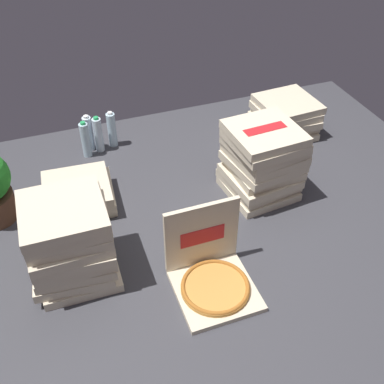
{
  "coord_description": "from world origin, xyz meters",
  "views": [
    {
      "loc": [
        -0.71,
        -1.73,
        1.79
      ],
      "look_at": [
        -0.04,
        0.1,
        0.14
      ],
      "focal_mm": 43.45,
      "sensor_mm": 36.0,
      "label": 1
    }
  ],
  "objects_px": {
    "pizza_stack_right_near": "(70,242)",
    "water_bottle_0": "(112,130)",
    "water_bottle_1": "(86,140)",
    "pizza_stack_center_near": "(79,194)",
    "water_bottle_2": "(89,133)",
    "water_bottle_3": "(98,135)",
    "pizza_stack_right_far": "(262,161)",
    "open_pizza_box": "(211,273)",
    "pizza_stack_right_mid": "(285,117)"
  },
  "relations": [
    {
      "from": "pizza_stack_right_near",
      "to": "water_bottle_0",
      "type": "distance_m",
      "value": 1.12
    },
    {
      "from": "pizza_stack_right_near",
      "to": "water_bottle_1",
      "type": "relative_size",
      "value": 1.74
    },
    {
      "from": "pizza_stack_center_near",
      "to": "water_bottle_2",
      "type": "relative_size",
      "value": 1.63
    },
    {
      "from": "pizza_stack_center_near",
      "to": "pizza_stack_right_near",
      "type": "relative_size",
      "value": 0.94
    },
    {
      "from": "water_bottle_0",
      "to": "water_bottle_2",
      "type": "relative_size",
      "value": 1.0
    },
    {
      "from": "water_bottle_2",
      "to": "water_bottle_3",
      "type": "relative_size",
      "value": 1.0
    },
    {
      "from": "pizza_stack_center_near",
      "to": "water_bottle_0",
      "type": "bearing_deg",
      "value": 59.16
    },
    {
      "from": "pizza_stack_right_far",
      "to": "water_bottle_2",
      "type": "bearing_deg",
      "value": 137.73
    },
    {
      "from": "open_pizza_box",
      "to": "water_bottle_2",
      "type": "bearing_deg",
      "value": 103.93
    },
    {
      "from": "pizza_stack_right_near",
      "to": "water_bottle_0",
      "type": "relative_size",
      "value": 1.74
    },
    {
      "from": "open_pizza_box",
      "to": "water_bottle_3",
      "type": "xyz_separation_m",
      "value": [
        -0.27,
        1.3,
        0.04
      ]
    },
    {
      "from": "water_bottle_3",
      "to": "water_bottle_0",
      "type": "bearing_deg",
      "value": 16.88
    },
    {
      "from": "pizza_stack_right_far",
      "to": "water_bottle_1",
      "type": "height_order",
      "value": "pizza_stack_right_far"
    },
    {
      "from": "pizza_stack_right_near",
      "to": "water_bottle_1",
      "type": "distance_m",
      "value": 1.0
    },
    {
      "from": "pizza_stack_right_near",
      "to": "water_bottle_0",
      "type": "bearing_deg",
      "value": 68.13
    },
    {
      "from": "water_bottle_2",
      "to": "water_bottle_3",
      "type": "bearing_deg",
      "value": -34.4
    },
    {
      "from": "pizza_stack_right_far",
      "to": "water_bottle_3",
      "type": "height_order",
      "value": "pizza_stack_right_far"
    },
    {
      "from": "pizza_stack_right_mid",
      "to": "pizza_stack_center_near",
      "type": "relative_size",
      "value": 0.98
    },
    {
      "from": "pizza_stack_right_near",
      "to": "pizza_stack_right_far",
      "type": "bearing_deg",
      "value": 13.08
    },
    {
      "from": "pizza_stack_right_far",
      "to": "pizza_stack_center_near",
      "type": "height_order",
      "value": "pizza_stack_right_far"
    },
    {
      "from": "open_pizza_box",
      "to": "water_bottle_1",
      "type": "xyz_separation_m",
      "value": [
        -0.36,
        1.27,
        0.04
      ]
    },
    {
      "from": "pizza_stack_right_mid",
      "to": "water_bottle_1",
      "type": "height_order",
      "value": "water_bottle_1"
    },
    {
      "from": "pizza_stack_right_mid",
      "to": "pizza_stack_right_far",
      "type": "relative_size",
      "value": 0.91
    },
    {
      "from": "pizza_stack_right_mid",
      "to": "pizza_stack_right_far",
      "type": "distance_m",
      "value": 0.7
    },
    {
      "from": "pizza_stack_right_near",
      "to": "water_bottle_3",
      "type": "xyz_separation_m",
      "value": [
        0.32,
        1.0,
        -0.1
      ]
    },
    {
      "from": "pizza_stack_right_mid",
      "to": "water_bottle_0",
      "type": "distance_m",
      "value": 1.18
    },
    {
      "from": "water_bottle_0",
      "to": "water_bottle_3",
      "type": "distance_m",
      "value": 0.1
    },
    {
      "from": "open_pizza_box",
      "to": "water_bottle_1",
      "type": "relative_size",
      "value": 1.56
    },
    {
      "from": "water_bottle_1",
      "to": "water_bottle_0",
      "type": "bearing_deg",
      "value": 18.1
    },
    {
      "from": "pizza_stack_center_near",
      "to": "water_bottle_3",
      "type": "distance_m",
      "value": 0.54
    },
    {
      "from": "pizza_stack_right_near",
      "to": "pizza_stack_right_mid",
      "type": "bearing_deg",
      "value": 26.57
    },
    {
      "from": "water_bottle_3",
      "to": "pizza_stack_right_far",
      "type": "bearing_deg",
      "value": -42.76
    },
    {
      "from": "water_bottle_1",
      "to": "water_bottle_2",
      "type": "bearing_deg",
      "value": 65.26
    },
    {
      "from": "water_bottle_0",
      "to": "water_bottle_1",
      "type": "distance_m",
      "value": 0.2
    },
    {
      "from": "open_pizza_box",
      "to": "water_bottle_0",
      "type": "relative_size",
      "value": 1.56
    },
    {
      "from": "pizza_stack_right_mid",
      "to": "open_pizza_box",
      "type": "bearing_deg",
      "value": -132.2
    },
    {
      "from": "pizza_stack_right_near",
      "to": "water_bottle_1",
      "type": "bearing_deg",
      "value": 76.73
    },
    {
      "from": "pizza_stack_center_near",
      "to": "water_bottle_1",
      "type": "xyz_separation_m",
      "value": [
        0.13,
        0.47,
        0.05
      ]
    },
    {
      "from": "open_pizza_box",
      "to": "pizza_stack_right_mid",
      "type": "relative_size",
      "value": 0.98
    },
    {
      "from": "water_bottle_1",
      "to": "water_bottle_3",
      "type": "height_order",
      "value": "same"
    },
    {
      "from": "pizza_stack_right_mid",
      "to": "pizza_stack_right_far",
      "type": "xyz_separation_m",
      "value": [
        -0.45,
        -0.52,
        0.1
      ]
    },
    {
      "from": "open_pizza_box",
      "to": "pizza_stack_right_far",
      "type": "relative_size",
      "value": 0.89
    },
    {
      "from": "pizza_stack_center_near",
      "to": "pizza_stack_right_mid",
      "type": "bearing_deg",
      "value": 10.72
    },
    {
      "from": "pizza_stack_right_mid",
      "to": "water_bottle_0",
      "type": "height_order",
      "value": "water_bottle_0"
    },
    {
      "from": "open_pizza_box",
      "to": "water_bottle_1",
      "type": "distance_m",
      "value": 1.32
    },
    {
      "from": "water_bottle_1",
      "to": "water_bottle_2",
      "type": "height_order",
      "value": "same"
    },
    {
      "from": "water_bottle_0",
      "to": "pizza_stack_right_near",
      "type": "bearing_deg",
      "value": -111.87
    },
    {
      "from": "pizza_stack_right_far",
      "to": "water_bottle_1",
      "type": "bearing_deg",
      "value": 141.42
    },
    {
      "from": "water_bottle_1",
      "to": "pizza_stack_right_mid",
      "type": "bearing_deg",
      "value": -7.98
    },
    {
      "from": "open_pizza_box",
      "to": "water_bottle_0",
      "type": "distance_m",
      "value": 1.34
    }
  ]
}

